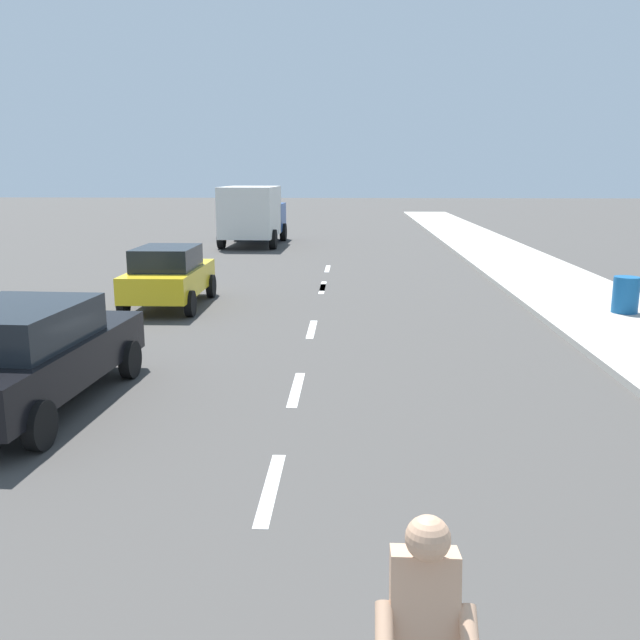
{
  "coord_description": "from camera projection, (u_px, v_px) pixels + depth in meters",
  "views": [
    {
      "loc": [
        0.87,
        1.49,
        3.4
      ],
      "look_at": [
        0.37,
        12.25,
        1.1
      ],
      "focal_mm": 38.59,
      "sensor_mm": 36.0,
      "label": 1
    }
  ],
  "objects": [
    {
      "name": "parked_car_black",
      "position": [
        24.0,
        353.0,
        10.02
      ],
      "size": [
        2.28,
        4.67,
        1.57
      ],
      "rotation": [
        0.0,
        0.0,
        -0.05
      ],
      "color": "black",
      "rests_on": "ground"
    },
    {
      "name": "lane_stripe_2",
      "position": [
        271.0,
        488.0,
        7.59
      ],
      "size": [
        0.16,
        1.8,
        0.01
      ],
      "primitive_type": "cube",
      "color": "white",
      "rests_on": "ground"
    },
    {
      "name": "delivery_truck",
      "position": [
        253.0,
        214.0,
        33.01
      ],
      "size": [
        2.78,
        6.29,
        2.8
      ],
      "rotation": [
        0.0,
        0.0,
        -0.02
      ],
      "color": "#23478C",
      "rests_on": "ground"
    },
    {
      "name": "lane_stripe_3",
      "position": [
        296.0,
        389.0,
        11.06
      ],
      "size": [
        0.16,
        1.8,
        0.01
      ],
      "primitive_type": "cube",
      "color": "white",
      "rests_on": "ground"
    },
    {
      "name": "lane_stripe_4",
      "position": [
        312.0,
        329.0,
        15.31
      ],
      "size": [
        0.16,
        1.8,
        0.01
      ],
      "primitive_type": "cube",
      "color": "white",
      "rests_on": "ground"
    },
    {
      "name": "parked_car_yellow",
      "position": [
        169.0,
        275.0,
        17.77
      ],
      "size": [
        1.85,
        3.91,
        1.57
      ],
      "rotation": [
        0.0,
        0.0,
        0.01
      ],
      "color": "gold",
      "rests_on": "ground"
    },
    {
      "name": "lane_stripe_6",
      "position": [
        323.0,
        286.0,
        21.16
      ],
      "size": [
        0.16,
        1.8,
        0.01
      ],
      "primitive_type": "cube",
      "color": "white",
      "rests_on": "ground"
    },
    {
      "name": "ground_plane",
      "position": [
        319.0,
        300.0,
        18.83
      ],
      "size": [
        160.0,
        160.0,
        0.0
      ],
      "primitive_type": "plane",
      "color": "#423F3D"
    },
    {
      "name": "sidewalk_strip",
      "position": [
        562.0,
        288.0,
        20.45
      ],
      "size": [
        3.6,
        80.0,
        0.14
      ],
      "primitive_type": "cube",
      "color": "#B2ADA3",
      "rests_on": "ground"
    },
    {
      "name": "trash_bin_far",
      "position": [
        626.0,
        295.0,
        16.35
      ],
      "size": [
        0.6,
        0.6,
        0.86
      ],
      "primitive_type": "cylinder",
      "color": "#14518C",
      "rests_on": "sidewalk_strip"
    },
    {
      "name": "lane_stripe_7",
      "position": [
        328.0,
        269.0,
        25.02
      ],
      "size": [
        0.16,
        1.8,
        0.01
      ],
      "primitive_type": "cube",
      "color": "white",
      "rests_on": "ground"
    },
    {
      "name": "lane_stripe_5",
      "position": [
        322.0,
        289.0,
        20.67
      ],
      "size": [
        0.16,
        1.8,
        0.01
      ],
      "primitive_type": "cube",
      "color": "white",
      "rests_on": "ground"
    }
  ]
}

